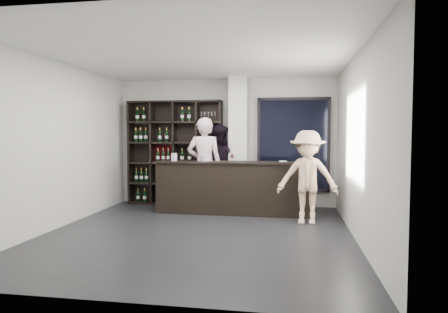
% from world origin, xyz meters
% --- Properties ---
extents(floor, '(5.00, 5.50, 0.01)m').
position_xyz_m(floor, '(0.00, 0.00, -0.01)').
color(floor, black).
rests_on(floor, ground).
extents(wine_shelf, '(2.20, 0.35, 2.40)m').
position_xyz_m(wine_shelf, '(-1.15, 2.57, 1.20)').
color(wine_shelf, black).
rests_on(wine_shelf, floor).
extents(structural_column, '(0.40, 0.40, 2.90)m').
position_xyz_m(structural_column, '(0.35, 2.47, 1.45)').
color(structural_column, silver).
rests_on(structural_column, floor).
extents(glass_panel, '(1.60, 0.08, 2.10)m').
position_xyz_m(glass_panel, '(1.55, 2.69, 1.40)').
color(glass_panel, black).
rests_on(glass_panel, floor).
extents(tasting_counter, '(3.26, 0.68, 1.07)m').
position_xyz_m(tasting_counter, '(0.35, 1.75, 0.54)').
color(tasting_counter, black).
rests_on(tasting_counter, floor).
extents(taster_pink, '(0.77, 0.55, 1.99)m').
position_xyz_m(taster_pink, '(-0.30, 1.85, 0.99)').
color(taster_pink, beige).
rests_on(taster_pink, floor).
extents(taster_black, '(1.08, 0.95, 1.84)m').
position_xyz_m(taster_black, '(-0.10, 2.40, 0.92)').
color(taster_black, black).
rests_on(taster_black, floor).
extents(customer, '(1.17, 0.76, 1.71)m').
position_xyz_m(customer, '(1.80, 1.05, 0.85)').
color(customer, tan).
rests_on(customer, floor).
extents(wine_glass, '(0.10, 0.10, 0.18)m').
position_xyz_m(wine_glass, '(0.32, 1.68, 1.16)').
color(wine_glass, white).
rests_on(wine_glass, tasting_counter).
extents(spit_cup, '(0.09, 0.09, 0.11)m').
position_xyz_m(spit_cup, '(-0.30, 1.68, 1.13)').
color(spit_cup, silver).
rests_on(spit_cup, tasting_counter).
extents(napkin_stack, '(0.17, 0.17, 0.02)m').
position_xyz_m(napkin_stack, '(1.34, 1.86, 1.08)').
color(napkin_stack, white).
rests_on(napkin_stack, tasting_counter).
extents(card_stand, '(0.12, 0.10, 0.17)m').
position_xyz_m(card_stand, '(-0.92, 1.72, 1.16)').
color(card_stand, white).
rests_on(card_stand, tasting_counter).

